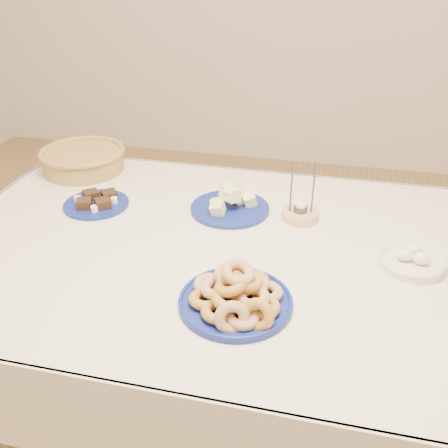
{
  "coord_description": "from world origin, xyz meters",
  "views": [
    {
      "loc": [
        0.27,
        -1.19,
        1.52
      ],
      "look_at": [
        0.0,
        -0.05,
        0.85
      ],
      "focal_mm": 40.0,
      "sensor_mm": 36.0,
      "label": 1
    }
  ],
  "objects": [
    {
      "name": "ground",
      "position": [
        0.0,
        0.0,
        0.0
      ],
      "size": [
        5.0,
        5.0,
        0.0
      ],
      "primitive_type": "plane",
      "color": "#987148",
      "rests_on": "ground"
    },
    {
      "name": "dining_table",
      "position": [
        0.0,
        0.0,
        0.64
      ],
      "size": [
        1.71,
        1.11,
        0.75
      ],
      "color": "brown",
      "rests_on": "ground"
    },
    {
      "name": "donut_platter",
      "position": [
        0.08,
        -0.26,
        0.78
      ],
      "size": [
        0.34,
        0.34,
        0.13
      ],
      "rotation": [
        0.0,
        0.0,
        0.26
      ],
      "color": "navy",
      "rests_on": "dining_table"
    },
    {
      "name": "melon_plate",
      "position": [
        -0.04,
        0.21,
        0.77
      ],
      "size": [
        0.34,
        0.34,
        0.09
      ],
      "rotation": [
        0.0,
        0.0,
        -0.38
      ],
      "color": "navy",
      "rests_on": "dining_table"
    },
    {
      "name": "brownie_plate",
      "position": [
        -0.48,
        0.14,
        0.76
      ],
      "size": [
        0.28,
        0.28,
        0.04
      ],
      "rotation": [
        0.0,
        0.0,
        0.38
      ],
      "color": "navy",
      "rests_on": "dining_table"
    },
    {
      "name": "wicker_basket",
      "position": [
        -0.65,
        0.41,
        0.8
      ],
      "size": [
        0.36,
        0.36,
        0.08
      ],
      "rotation": [
        0.0,
        0.0,
        0.13
      ],
      "color": "olive",
      "rests_on": "dining_table"
    },
    {
      "name": "candle_holder",
      "position": [
        0.19,
        0.21,
        0.77
      ],
      "size": [
        0.13,
        0.13,
        0.19
      ],
      "rotation": [
        0.0,
        0.0,
        0.11
      ],
      "color": "tan",
      "rests_on": "dining_table"
    },
    {
      "name": "egg_bowl",
      "position": [
        0.5,
        0.01,
        0.77
      ],
      "size": [
        0.18,
        0.18,
        0.06
      ],
      "rotation": [
        0.0,
        0.0,
        0.02
      ],
      "color": "silver",
      "rests_on": "dining_table"
    }
  ]
}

